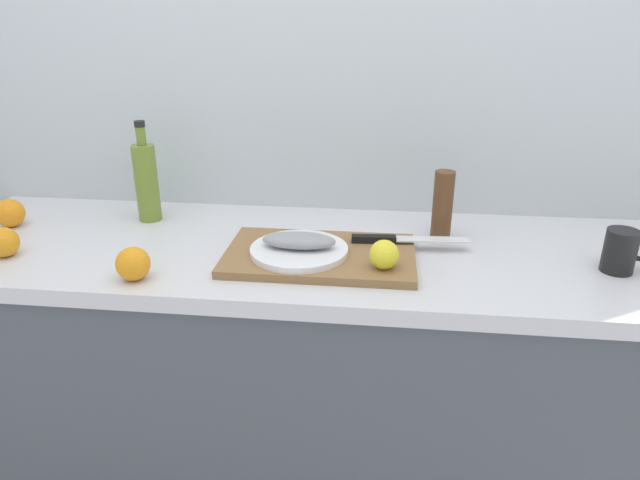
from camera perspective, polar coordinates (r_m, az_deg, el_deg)
back_wall at (r=1.65m, az=0.22°, el=15.12°), size 3.20×0.05×2.50m
kitchen_counter at (r=1.66m, az=-1.11°, el=-15.13°), size 2.00×0.60×0.90m
cutting_board at (r=1.35m, az=0.00°, el=-1.57°), size 0.45×0.28×0.02m
white_plate at (r=1.34m, az=-2.13°, el=-1.06°), size 0.23×0.23×0.01m
fish_fillet at (r=1.33m, az=-2.15°, el=-0.05°), size 0.18×0.07×0.04m
chef_knife at (r=1.41m, az=7.62°, el=0.12°), size 0.29×0.05×0.02m
lemon_0 at (r=1.26m, az=6.51°, el=-1.47°), size 0.07×0.07×0.07m
olive_oil_bottle at (r=1.65m, az=-17.18°, el=5.75°), size 0.06×0.06×0.28m
coffee_mug_0 at (r=1.45m, az=28.23°, el=-0.99°), size 0.11×0.07×0.10m
orange_0 at (r=1.56m, az=-29.44°, el=-0.19°), size 0.07×0.07×0.07m
orange_1 at (r=1.77m, az=-28.92°, el=2.41°), size 0.08×0.08×0.08m
orange_3 at (r=1.31m, az=-18.42°, el=-2.30°), size 0.08×0.08×0.08m
pepper_mill at (r=1.49m, az=12.32°, el=3.47°), size 0.05×0.05×0.18m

